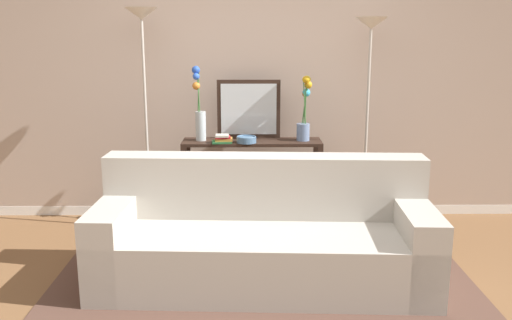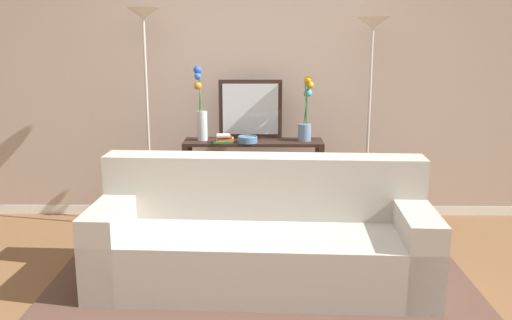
{
  "view_description": "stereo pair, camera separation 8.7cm",
  "coord_description": "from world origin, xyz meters",
  "px_view_note": "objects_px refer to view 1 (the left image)",
  "views": [
    {
      "loc": [
        0.05,
        -3.18,
        1.76
      ],
      "look_at": [
        0.09,
        1.12,
        0.77
      ],
      "focal_mm": 39.12,
      "sensor_mm": 36.0,
      "label": 1
    },
    {
      "loc": [
        0.14,
        -3.18,
        1.76
      ],
      "look_at": [
        0.09,
        1.12,
        0.77
      ],
      "focal_mm": 39.12,
      "sensor_mm": 36.0,
      "label": 2
    }
  ],
  "objects_px": {
    "floor_lamp_left": "(143,58)",
    "vase_short_flowers": "(305,113)",
    "floor_lamp_right": "(369,65)",
    "book_row_under_console": "(208,221)",
    "fruit_bowl": "(246,139)",
    "book_stack": "(223,139)",
    "wall_mirror": "(249,109)",
    "couch": "(264,240)",
    "vase_tall_flowers": "(199,112)",
    "console_table": "(252,168)"
  },
  "relations": [
    {
      "from": "wall_mirror",
      "to": "vase_short_flowers",
      "type": "bearing_deg",
      "value": -14.81
    },
    {
      "from": "vase_short_flowers",
      "to": "book_stack",
      "type": "bearing_deg",
      "value": -171.48
    },
    {
      "from": "vase_short_flowers",
      "to": "book_stack",
      "type": "xyz_separation_m",
      "value": [
        -0.72,
        -0.11,
        -0.22
      ]
    },
    {
      "from": "couch",
      "to": "floor_lamp_left",
      "type": "bearing_deg",
      "value": 132.11
    },
    {
      "from": "vase_short_flowers",
      "to": "floor_lamp_right",
      "type": "bearing_deg",
      "value": -5.93
    },
    {
      "from": "console_table",
      "to": "vase_short_flowers",
      "type": "bearing_deg",
      "value": 0.44
    },
    {
      "from": "vase_tall_flowers",
      "to": "book_stack",
      "type": "relative_size",
      "value": 3.54
    },
    {
      "from": "vase_tall_flowers",
      "to": "fruit_bowl",
      "type": "height_order",
      "value": "vase_tall_flowers"
    },
    {
      "from": "wall_mirror",
      "to": "fruit_bowl",
      "type": "height_order",
      "value": "wall_mirror"
    },
    {
      "from": "vase_short_flowers",
      "to": "fruit_bowl",
      "type": "distance_m",
      "value": 0.57
    },
    {
      "from": "console_table",
      "to": "floor_lamp_right",
      "type": "relative_size",
      "value": 0.66
    },
    {
      "from": "console_table",
      "to": "floor_lamp_left",
      "type": "relative_size",
      "value": 0.63
    },
    {
      "from": "fruit_bowl",
      "to": "vase_tall_flowers",
      "type": "bearing_deg",
      "value": 165.29
    },
    {
      "from": "floor_lamp_left",
      "to": "vase_short_flowers",
      "type": "height_order",
      "value": "floor_lamp_left"
    },
    {
      "from": "floor_lamp_right",
      "to": "book_row_under_console",
      "type": "height_order",
      "value": "floor_lamp_right"
    },
    {
      "from": "couch",
      "to": "console_table",
      "type": "bearing_deg",
      "value": 93.83
    },
    {
      "from": "wall_mirror",
      "to": "fruit_bowl",
      "type": "distance_m",
      "value": 0.33
    },
    {
      "from": "wall_mirror",
      "to": "vase_short_flowers",
      "type": "relative_size",
      "value": 0.99
    },
    {
      "from": "couch",
      "to": "wall_mirror",
      "type": "xyz_separation_m",
      "value": [
        -0.11,
        1.31,
        0.76
      ]
    },
    {
      "from": "couch",
      "to": "wall_mirror",
      "type": "height_order",
      "value": "wall_mirror"
    },
    {
      "from": "wall_mirror",
      "to": "fruit_bowl",
      "type": "bearing_deg",
      "value": -95.09
    },
    {
      "from": "book_row_under_console",
      "to": "vase_short_flowers",
      "type": "bearing_deg",
      "value": 0.24
    },
    {
      "from": "couch",
      "to": "console_table",
      "type": "xyz_separation_m",
      "value": [
        -0.08,
        1.17,
        0.24
      ]
    },
    {
      "from": "book_row_under_console",
      "to": "book_stack",
      "type": "bearing_deg",
      "value": -34.79
    },
    {
      "from": "floor_lamp_right",
      "to": "book_stack",
      "type": "xyz_separation_m",
      "value": [
        -1.27,
        -0.05,
        -0.64
      ]
    },
    {
      "from": "vase_short_flowers",
      "to": "fruit_bowl",
      "type": "xyz_separation_m",
      "value": [
        -0.52,
        -0.1,
        -0.22
      ]
    },
    {
      "from": "floor_lamp_left",
      "to": "wall_mirror",
      "type": "xyz_separation_m",
      "value": [
        0.9,
        0.19,
        -0.47
      ]
    },
    {
      "from": "vase_tall_flowers",
      "to": "book_row_under_console",
      "type": "distance_m",
      "value": 1.02
    },
    {
      "from": "wall_mirror",
      "to": "couch",
      "type": "bearing_deg",
      "value": -85.3
    },
    {
      "from": "console_table",
      "to": "wall_mirror",
      "type": "xyz_separation_m",
      "value": [
        -0.03,
        0.14,
        0.52
      ]
    },
    {
      "from": "fruit_bowl",
      "to": "book_stack",
      "type": "height_order",
      "value": "book_stack"
    },
    {
      "from": "floor_lamp_right",
      "to": "book_stack",
      "type": "distance_m",
      "value": 1.42
    },
    {
      "from": "floor_lamp_right",
      "to": "vase_tall_flowers",
      "type": "relative_size",
      "value": 2.85
    },
    {
      "from": "floor_lamp_right",
      "to": "vase_tall_flowers",
      "type": "bearing_deg",
      "value": 177.46
    },
    {
      "from": "vase_short_flowers",
      "to": "book_row_under_console",
      "type": "xyz_separation_m",
      "value": [
        -0.88,
        -0.0,
        -1.01
      ]
    },
    {
      "from": "console_table",
      "to": "vase_short_flowers",
      "type": "relative_size",
      "value": 2.15
    },
    {
      "from": "couch",
      "to": "console_table",
      "type": "distance_m",
      "value": 1.2
    },
    {
      "from": "vase_tall_flowers",
      "to": "floor_lamp_left",
      "type": "bearing_deg",
      "value": -171.94
    },
    {
      "from": "floor_lamp_right",
      "to": "floor_lamp_left",
      "type": "bearing_deg",
      "value": 180.0
    },
    {
      "from": "couch",
      "to": "book_stack",
      "type": "bearing_deg",
      "value": 107.44
    },
    {
      "from": "wall_mirror",
      "to": "vase_tall_flowers",
      "type": "xyz_separation_m",
      "value": [
        -0.44,
        -0.12,
        -0.01
      ]
    },
    {
      "from": "vase_tall_flowers",
      "to": "fruit_bowl",
      "type": "distance_m",
      "value": 0.49
    },
    {
      "from": "floor_lamp_right",
      "to": "wall_mirror",
      "type": "height_order",
      "value": "floor_lamp_right"
    },
    {
      "from": "couch",
      "to": "book_stack",
      "type": "height_order",
      "value": "book_stack"
    },
    {
      "from": "floor_lamp_left",
      "to": "vase_tall_flowers",
      "type": "relative_size",
      "value": 2.97
    },
    {
      "from": "console_table",
      "to": "fruit_bowl",
      "type": "bearing_deg",
      "value": -117.01
    },
    {
      "from": "floor_lamp_right",
      "to": "book_row_under_console",
      "type": "relative_size",
      "value": 9.13
    },
    {
      "from": "console_table",
      "to": "vase_tall_flowers",
      "type": "xyz_separation_m",
      "value": [
        -0.47,
        0.01,
        0.52
      ]
    },
    {
      "from": "console_table",
      "to": "floor_lamp_right",
      "type": "xyz_separation_m",
      "value": [
        1.01,
        -0.05,
        0.93
      ]
    },
    {
      "from": "couch",
      "to": "floor_lamp_left",
      "type": "relative_size",
      "value": 1.21
    }
  ]
}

